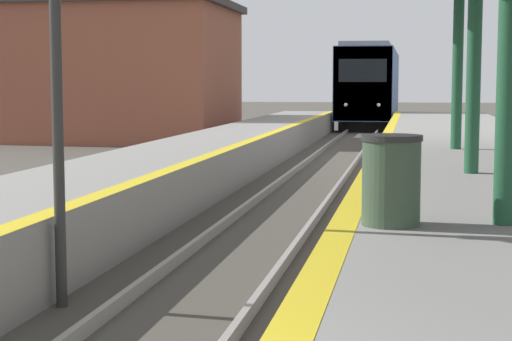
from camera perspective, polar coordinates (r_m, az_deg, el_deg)
train at (r=48.83m, az=7.66°, el=5.63°), size 2.81×16.60×4.36m
trash_bin at (r=8.81m, az=9.00°, el=-0.63°), size 0.62×0.62×0.93m
station_building at (r=36.30m, az=-9.19°, el=6.56°), size 9.54×7.57×5.72m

